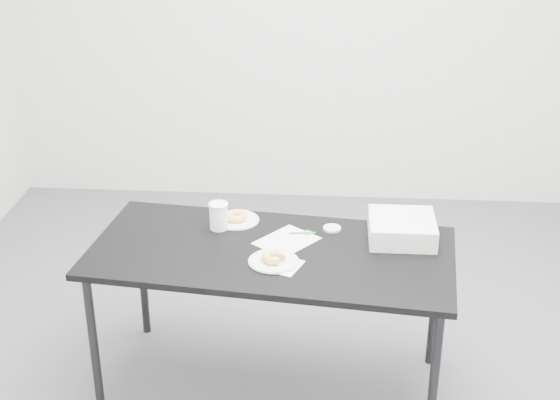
# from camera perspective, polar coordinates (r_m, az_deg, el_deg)

# --- Properties ---
(floor) EXTENTS (4.00, 4.00, 0.00)m
(floor) POSITION_cam_1_polar(r_m,az_deg,el_deg) (3.94, -0.13, -11.66)
(floor) COLOR #4C4D52
(floor) RESTS_ON ground
(wall_back) EXTENTS (4.00, 0.02, 2.70)m
(wall_back) POSITION_cam_1_polar(r_m,az_deg,el_deg) (5.26, 1.49, 13.88)
(wall_back) COLOR silver
(wall_back) RESTS_ON floor
(table) EXTENTS (1.65, 0.92, 0.72)m
(table) POSITION_cam_1_polar(r_m,az_deg,el_deg) (3.43, -0.64, -4.46)
(table) COLOR black
(table) RESTS_ON floor
(scorecard) EXTENTS (0.31, 0.32, 0.00)m
(scorecard) POSITION_cam_1_polar(r_m,az_deg,el_deg) (3.47, 0.49, -3.00)
(scorecard) COLOR white
(scorecard) RESTS_ON table
(logo_patch) EXTENTS (0.06, 0.06, 0.00)m
(logo_patch) POSITION_cam_1_polar(r_m,az_deg,el_deg) (3.54, 2.03, -2.41)
(logo_patch) COLOR green
(logo_patch) RESTS_ON scorecard
(pen) EXTENTS (0.12, 0.02, 0.01)m
(pen) POSITION_cam_1_polar(r_m,az_deg,el_deg) (3.53, 1.68, -2.42)
(pen) COLOR #0B834A
(pen) RESTS_ON scorecard
(napkin) EXTENTS (0.19, 0.19, 0.00)m
(napkin) POSITION_cam_1_polar(r_m,az_deg,el_deg) (3.28, 0.15, -4.79)
(napkin) COLOR white
(napkin) RESTS_ON table
(plate_near) EXTENTS (0.21, 0.21, 0.01)m
(plate_near) POSITION_cam_1_polar(r_m,az_deg,el_deg) (3.30, -0.47, -4.50)
(plate_near) COLOR white
(plate_near) RESTS_ON napkin
(donut_near) EXTENTS (0.14, 0.14, 0.03)m
(donut_near) POSITION_cam_1_polar(r_m,az_deg,el_deg) (3.29, -0.47, -4.20)
(donut_near) COLOR gold
(donut_near) RESTS_ON plate_near
(plate_far) EXTENTS (0.21, 0.21, 0.01)m
(plate_far) POSITION_cam_1_polar(r_m,az_deg,el_deg) (3.66, -3.21, -1.47)
(plate_far) COLOR white
(plate_far) RESTS_ON table
(donut_far) EXTENTS (0.14, 0.14, 0.03)m
(donut_far) POSITION_cam_1_polar(r_m,az_deg,el_deg) (3.65, -3.22, -1.19)
(donut_far) COLOR gold
(donut_far) RESTS_ON plate_far
(coffee_cup) EXTENTS (0.08, 0.08, 0.13)m
(coffee_cup) POSITION_cam_1_polar(r_m,az_deg,el_deg) (3.57, -4.50, -1.17)
(coffee_cup) COLOR white
(coffee_cup) RESTS_ON table
(cup_lid) EXTENTS (0.08, 0.08, 0.01)m
(cup_lid) POSITION_cam_1_polar(r_m,az_deg,el_deg) (3.58, 3.83, -2.09)
(cup_lid) COLOR silver
(cup_lid) RESTS_ON table
(bakery_box) EXTENTS (0.29, 0.29, 0.10)m
(bakery_box) POSITION_cam_1_polar(r_m,az_deg,el_deg) (3.52, 8.90, -2.07)
(bakery_box) COLOR silver
(bakery_box) RESTS_ON table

